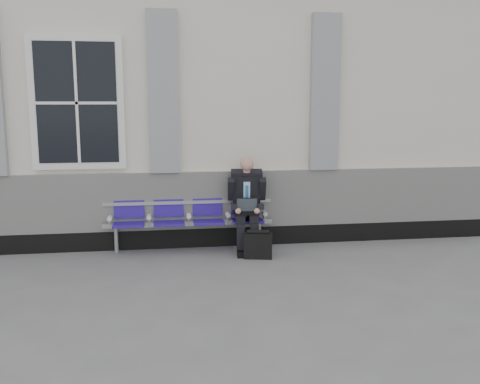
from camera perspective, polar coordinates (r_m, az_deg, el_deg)
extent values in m
plane|color=slate|center=(7.29, -20.54, -9.17)|extent=(70.00, 70.00, 0.00)
cube|color=silver|center=(10.36, -17.20, 8.28)|extent=(14.00, 4.00, 4.20)
cube|color=black|center=(8.63, -18.58, -5.11)|extent=(14.00, 0.10, 0.30)
cube|color=silver|center=(8.49, -18.81, -1.21)|extent=(14.00, 0.08, 0.90)
cube|color=#919497|center=(8.19, -8.22, 10.44)|extent=(0.45, 0.14, 2.40)
cube|color=#919497|center=(8.57, 9.03, 10.38)|extent=(0.45, 0.14, 2.40)
cube|color=white|center=(8.29, -16.97, 9.07)|extent=(1.35, 0.10, 1.95)
cube|color=black|center=(8.24, -17.02, 9.07)|extent=(1.15, 0.02, 1.75)
cube|color=#9EA0A3|center=(8.27, -5.49, -3.35)|extent=(2.60, 0.07, 0.07)
cube|color=#9EA0A3|center=(8.32, -5.56, -1.09)|extent=(2.60, 0.05, 0.05)
cylinder|color=#9EA0A3|center=(8.34, -13.06, -5.04)|extent=(0.06, 0.06, 0.39)
cylinder|color=#9EA0A3|center=(8.44, 2.04, -4.61)|extent=(0.06, 0.06, 0.39)
cube|color=#230E8A|center=(8.19, -11.77, -3.43)|extent=(0.46, 0.42, 0.07)
cube|color=#230E8A|center=(8.34, -11.75, -1.36)|extent=(0.46, 0.10, 0.40)
cube|color=#230E8A|center=(8.17, -7.56, -3.33)|extent=(0.46, 0.42, 0.07)
cube|color=#230E8A|center=(8.32, -7.63, -1.26)|extent=(0.46, 0.10, 0.40)
cube|color=#230E8A|center=(8.20, -3.36, -3.22)|extent=(0.46, 0.42, 0.07)
cube|color=#230E8A|center=(8.35, -3.51, -1.16)|extent=(0.46, 0.10, 0.40)
cube|color=#230E8A|center=(8.27, 0.79, -3.09)|extent=(0.46, 0.42, 0.07)
cube|color=#230E8A|center=(8.42, 0.56, -1.05)|extent=(0.46, 0.10, 0.40)
cylinder|color=white|center=(8.22, -13.73, -2.74)|extent=(0.07, 0.12, 0.07)
cylinder|color=white|center=(8.18, -9.69, -2.65)|extent=(0.07, 0.12, 0.07)
cylinder|color=white|center=(8.19, -5.48, -2.55)|extent=(0.07, 0.12, 0.07)
cylinder|color=white|center=(8.24, -1.31, -2.43)|extent=(0.07, 0.12, 0.07)
cylinder|color=white|center=(8.33, 2.66, -2.31)|extent=(0.07, 0.12, 0.07)
cube|color=black|center=(8.00, 0.09, -6.52)|extent=(0.14, 0.27, 0.09)
cube|color=black|center=(8.01, 1.53, -6.51)|extent=(0.14, 0.27, 0.09)
cube|color=black|center=(8.01, 0.08, -5.03)|extent=(0.13, 0.14, 0.47)
cube|color=black|center=(8.01, 1.52, -5.02)|extent=(0.13, 0.14, 0.47)
cube|color=black|center=(8.15, 0.04, -2.63)|extent=(0.19, 0.46, 0.14)
cube|color=black|center=(8.16, 1.45, -2.62)|extent=(0.19, 0.46, 0.14)
cube|color=black|center=(8.29, 0.70, -0.10)|extent=(0.46, 0.39, 0.63)
cube|color=#C0E8FD|center=(8.17, 0.73, -0.11)|extent=(0.11, 0.11, 0.36)
cube|color=blue|center=(8.16, 0.73, -0.26)|extent=(0.05, 0.08, 0.30)
cube|color=black|center=(8.21, 0.71, 1.93)|extent=(0.50, 0.29, 0.14)
cylinder|color=tan|center=(8.15, 0.72, 2.36)|extent=(0.11, 0.11, 0.10)
sphere|color=tan|center=(8.08, 0.74, 3.01)|extent=(0.21, 0.21, 0.21)
cube|color=black|center=(8.17, -0.96, 0.32)|extent=(0.13, 0.29, 0.37)
cube|color=black|center=(8.19, 2.40, 0.34)|extent=(0.13, 0.29, 0.37)
cube|color=black|center=(8.04, -0.66, -1.57)|extent=(0.13, 0.32, 0.14)
cube|color=black|center=(8.05, 2.19, -1.56)|extent=(0.13, 0.32, 0.14)
sphere|color=tan|center=(7.91, -0.21, -2.05)|extent=(0.09, 0.09, 0.09)
sphere|color=tan|center=(7.92, 1.82, -2.04)|extent=(0.09, 0.09, 0.09)
cube|color=black|center=(8.00, 0.78, -2.28)|extent=(0.36, 0.27, 0.02)
cube|color=black|center=(8.09, 0.76, -1.39)|extent=(0.34, 0.13, 0.21)
cube|color=black|center=(8.09, 0.76, -1.39)|extent=(0.31, 0.10, 0.18)
cube|color=black|center=(7.87, 1.93, -5.76)|extent=(0.44, 0.26, 0.37)
cylinder|color=black|center=(7.81, 1.94, -4.30)|extent=(0.33, 0.13, 0.07)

